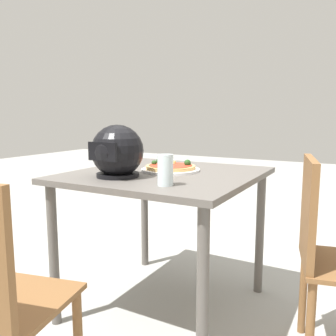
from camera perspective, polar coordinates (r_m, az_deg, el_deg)
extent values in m
plane|color=#9E9E99|center=(2.21, -0.41, -20.92)|extent=(14.00, 14.00, 0.00)
cube|color=#5B5651|center=(1.95, -0.43, -1.13)|extent=(0.95, 0.98, 0.03)
cylinder|color=#5B5651|center=(2.28, 14.34, -9.99)|extent=(0.05, 0.05, 0.74)
cylinder|color=#5B5651|center=(2.61, -3.73, -7.42)|extent=(0.05, 0.05, 0.74)
cylinder|color=#5B5651|center=(1.53, 5.51, -19.27)|extent=(0.05, 0.05, 0.74)
cylinder|color=#5B5651|center=(1.98, -17.67, -13.01)|extent=(0.05, 0.05, 0.74)
cylinder|color=white|center=(2.00, 0.42, -0.29)|extent=(0.32, 0.32, 0.01)
cylinder|color=tan|center=(2.00, 0.42, 0.14)|extent=(0.28, 0.28, 0.02)
cylinder|color=red|center=(2.00, 0.42, 0.43)|extent=(0.24, 0.24, 0.00)
sphere|color=#234C1E|center=(2.03, -2.23, 0.84)|extent=(0.03, 0.03, 0.03)
sphere|color=#234C1E|center=(2.10, -0.21, 1.13)|extent=(0.03, 0.03, 0.03)
sphere|color=#234C1E|center=(2.02, -0.01, 0.84)|extent=(0.03, 0.03, 0.03)
sphere|color=#234C1E|center=(2.00, 3.11, 0.81)|extent=(0.04, 0.04, 0.04)
sphere|color=#234C1E|center=(2.08, -1.46, 1.06)|extent=(0.03, 0.03, 0.03)
cylinder|color=#E0D172|center=(1.96, -0.11, 0.53)|extent=(0.02, 0.02, 0.01)
cylinder|color=#E0D172|center=(2.08, -1.40, 1.06)|extent=(0.02, 0.02, 0.02)
cylinder|color=#E0D172|center=(2.02, 0.58, 0.76)|extent=(0.02, 0.02, 0.01)
cylinder|color=#E0D172|center=(2.06, 1.00, 0.92)|extent=(0.02, 0.02, 0.01)
cylinder|color=#E0D172|center=(2.00, -0.12, 0.77)|extent=(0.02, 0.02, 0.02)
sphere|color=black|center=(1.81, -8.01, 2.70)|extent=(0.26, 0.26, 0.26)
cylinder|color=black|center=(1.83, -7.93, -1.07)|extent=(0.21, 0.21, 0.02)
cube|color=black|center=(1.72, -10.33, 2.56)|extent=(0.16, 0.02, 0.09)
cylinder|color=silver|center=(1.58, -0.42, -0.32)|extent=(0.07, 0.07, 0.14)
cube|color=brown|center=(1.43, -24.24, -19.00)|extent=(0.48, 0.48, 0.02)
cylinder|color=brown|center=(1.75, -24.48, -22.09)|extent=(0.04, 0.04, 0.43)
cube|color=brown|center=(1.68, 21.36, -6.18)|extent=(0.12, 0.38, 0.45)
cylinder|color=brown|center=(2.00, 20.62, -17.84)|extent=(0.04, 0.04, 0.43)
cylinder|color=brown|center=(1.70, 21.55, -22.85)|extent=(0.04, 0.04, 0.43)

